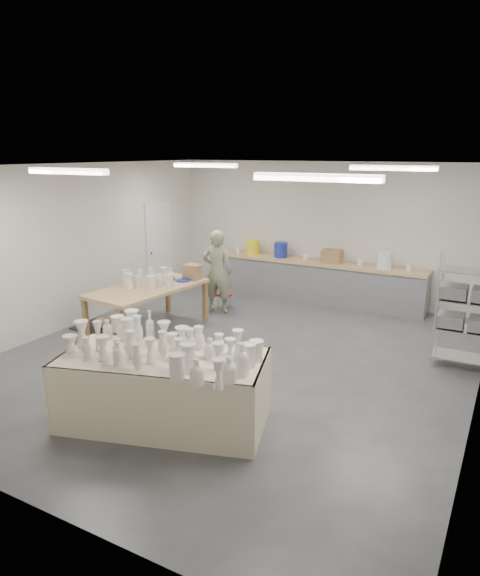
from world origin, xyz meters
The scene contains 9 objects.
room centered at (-0.11, 0.08, 2.06)m, with size 8.00×8.02×3.00m.
back_counter centered at (-0.01, 3.68, 0.49)m, with size 4.60×0.60×1.24m.
wire_shelf centered at (3.20, 1.40, 0.92)m, with size 0.88×0.48×1.80m.
drying_table centered at (0.21, -2.16, 0.48)m, with size 2.67×1.85×1.24m.
work_table centered at (-2.01, 0.52, 0.82)m, with size 1.34×2.33×1.15m.
rug centered at (-2.90, 0.07, 0.01)m, with size 1.00×0.70×0.02m, color black.
cat centered at (-2.88, 0.05, 0.10)m, with size 0.45×0.38×0.17m.
potter centered at (-1.53, 1.98, 0.85)m, with size 0.62×0.41×1.70m, color gray.
red_stool centered at (-1.53, 2.25, 0.29)m, with size 0.40×0.40×0.33m.
Camera 1 is at (3.73, -6.67, 3.21)m, focal length 32.00 mm.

